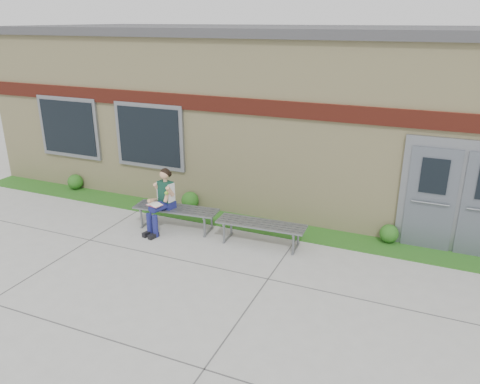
% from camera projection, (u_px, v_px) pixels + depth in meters
% --- Properties ---
extents(ground, '(80.00, 80.00, 0.00)m').
position_uv_depth(ground, '(206.00, 281.00, 8.33)').
color(ground, '#9E9E99').
rests_on(ground, ground).
extents(grass_strip, '(16.00, 0.80, 0.02)m').
position_uv_depth(grass_strip, '(258.00, 225.00, 10.56)').
color(grass_strip, '#144E15').
rests_on(grass_strip, ground).
extents(school_building, '(16.20, 6.22, 4.20)m').
position_uv_depth(school_building, '(304.00, 108.00, 12.75)').
color(school_building, beige).
rests_on(school_building, ground).
extents(bench_left, '(1.92, 0.69, 0.49)m').
position_uv_depth(bench_left, '(176.00, 213.00, 10.30)').
color(bench_left, slate).
rests_on(bench_left, ground).
extents(bench_right, '(1.86, 0.60, 0.48)m').
position_uv_depth(bench_right, '(261.00, 228.00, 9.56)').
color(bench_right, slate).
rests_on(bench_right, ground).
extents(girl, '(0.50, 0.86, 1.40)m').
position_uv_depth(girl, '(162.00, 199.00, 10.07)').
color(girl, '#171656').
rests_on(girl, ground).
extents(shrub_west, '(0.41, 0.41, 0.41)m').
position_uv_depth(shrub_west, '(75.00, 182.00, 12.70)').
color(shrub_west, '#144E15').
rests_on(shrub_west, grass_strip).
extents(shrub_mid, '(0.42, 0.42, 0.42)m').
position_uv_depth(shrub_mid, '(190.00, 200.00, 11.39)').
color(shrub_mid, '#144E15').
rests_on(shrub_mid, grass_strip).
extents(shrub_east, '(0.39, 0.39, 0.39)m').
position_uv_depth(shrub_east, '(389.00, 234.00, 9.67)').
color(shrub_east, '#144E15').
rests_on(shrub_east, grass_strip).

